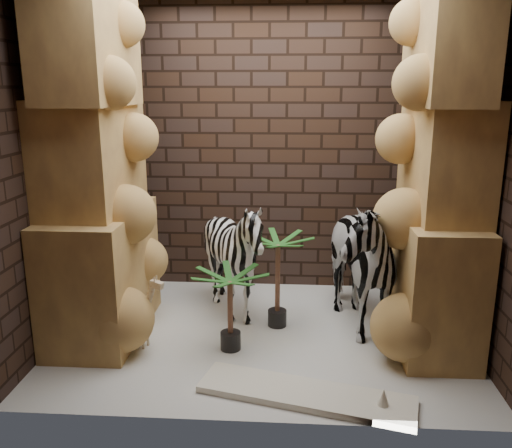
# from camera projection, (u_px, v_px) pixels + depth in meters

# --- Properties ---
(floor) EXTENTS (3.50, 3.50, 0.00)m
(floor) POSITION_uv_depth(u_px,v_px,m) (262.00, 335.00, 4.67)
(floor) COLOR silver
(floor) RESTS_ON ground
(wall_back) EXTENTS (3.50, 0.00, 3.50)m
(wall_back) POSITION_uv_depth(u_px,v_px,m) (269.00, 148.00, 5.50)
(wall_back) COLOR #2F1E14
(wall_back) RESTS_ON ground
(wall_front) EXTENTS (3.50, 0.00, 3.50)m
(wall_front) POSITION_uv_depth(u_px,v_px,m) (251.00, 197.00, 3.09)
(wall_front) COLOR #2F1E14
(wall_front) RESTS_ON ground
(wall_left) EXTENTS (0.00, 3.00, 3.00)m
(wall_left) POSITION_uv_depth(u_px,v_px,m) (53.00, 164.00, 4.40)
(wall_left) COLOR #2F1E14
(wall_left) RESTS_ON ground
(wall_right) EXTENTS (0.00, 3.00, 3.00)m
(wall_right) POSITION_uv_depth(u_px,v_px,m) (483.00, 168.00, 4.18)
(wall_right) COLOR #2F1E14
(wall_right) RESTS_ON ground
(rock_pillar_left) EXTENTS (0.68, 1.30, 3.00)m
(rock_pillar_left) POSITION_uv_depth(u_px,v_px,m) (94.00, 164.00, 4.38)
(rock_pillar_left) COLOR tan
(rock_pillar_left) RESTS_ON floor
(rock_pillar_right) EXTENTS (0.58, 1.25, 3.00)m
(rock_pillar_right) POSITION_uv_depth(u_px,v_px,m) (441.00, 168.00, 4.20)
(rock_pillar_right) COLOR tan
(rock_pillar_right) RESTS_ON floor
(zebra_right) EXTENTS (0.97, 1.39, 1.49)m
(zebra_right) POSITION_uv_depth(u_px,v_px,m) (349.00, 249.00, 4.65)
(zebra_right) COLOR white
(zebra_right) RESTS_ON floor
(zebra_left) EXTENTS (1.26, 1.41, 1.07)m
(zebra_left) POSITION_uv_depth(u_px,v_px,m) (234.00, 263.00, 4.92)
(zebra_left) COLOR white
(zebra_left) RESTS_ON floor
(giraffe_toy) EXTENTS (0.36, 0.22, 0.66)m
(giraffe_toy) POSITION_uv_depth(u_px,v_px,m) (135.00, 309.00, 4.41)
(giraffe_toy) COLOR beige
(giraffe_toy) RESTS_ON floor
(palm_front) EXTENTS (0.36, 0.36, 0.87)m
(palm_front) POSITION_uv_depth(u_px,v_px,m) (278.00, 281.00, 4.75)
(palm_front) COLOR #114B1C
(palm_front) RESTS_ON floor
(palm_back) EXTENTS (0.36, 0.36, 0.70)m
(palm_back) POSITION_uv_depth(u_px,v_px,m) (230.00, 310.00, 4.34)
(palm_back) COLOR #114B1C
(palm_back) RESTS_ON floor
(surfboard) EXTENTS (1.56, 0.74, 0.05)m
(surfboard) POSITION_uv_depth(u_px,v_px,m) (305.00, 394.00, 3.73)
(surfboard) COLOR white
(surfboard) RESTS_ON floor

